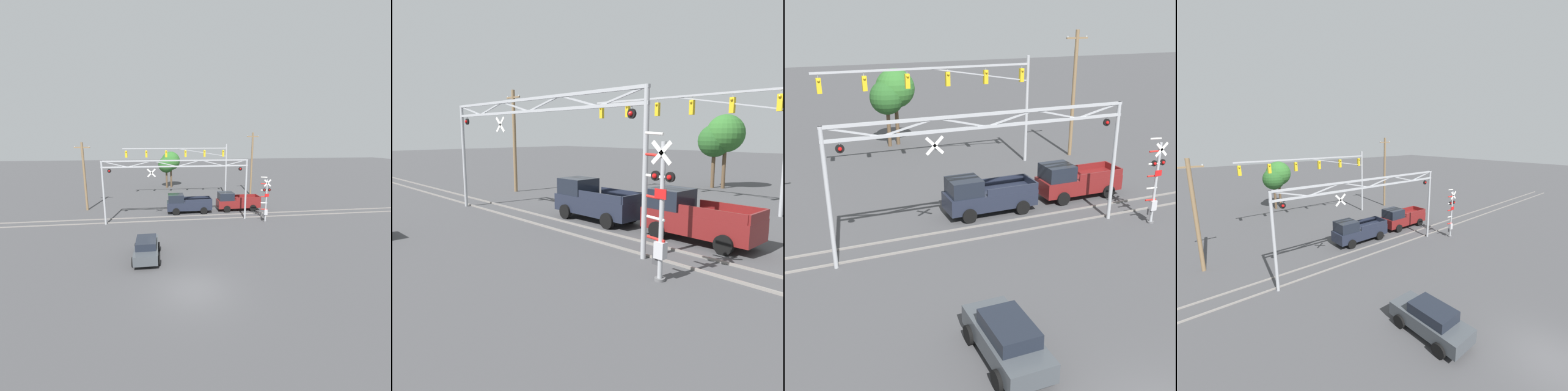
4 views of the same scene
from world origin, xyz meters
The scene contains 13 objects.
ground_plane centered at (0.00, 0.00, 0.00)m, with size 200.00×200.00×0.00m, color #424244.
rail_track_near centered at (0.00, 13.47, 0.05)m, with size 80.00×0.08×0.10m, color gray.
rail_track_far centered at (0.00, 14.90, 0.05)m, with size 80.00×0.08×0.10m, color gray.
crossing_gantry centered at (-0.02, 13.19, 4.94)m, with size 15.14×0.26×6.59m.
crossing_signal_mast centered at (9.22, 11.77, 2.16)m, with size 1.16×0.35×4.88m.
traffic_signal_span centered at (3.50, 25.04, 5.83)m, with size 15.32×0.39×7.93m.
pickup_truck_lead centered at (1.31, 16.50, 1.08)m, with size 5.28×2.12×2.27m.
pickup_truck_following centered at (7.46, 16.81, 1.08)m, with size 5.25×2.12×2.27m.
sedan_waiting centered at (-2.90, 4.58, 0.82)m, with size 1.94×4.11×1.58m.
utility_pole_left centered at (-10.81, 19.25, 4.29)m, with size 1.80×0.28×8.30m.
utility_pole_right centered at (12.31, 25.04, 4.96)m, with size 1.80×0.28×9.63m.
background_tree_beyond_span centered at (-0.54, 33.23, 4.14)m, with size 2.87×2.87×5.61m.
background_tree_far_left_verge centered at (0.28, 33.60, 4.80)m, with size 3.29×3.29×6.47m.
Camera 1 is at (-1.80, -13.71, 8.69)m, focal length 24.00 mm.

